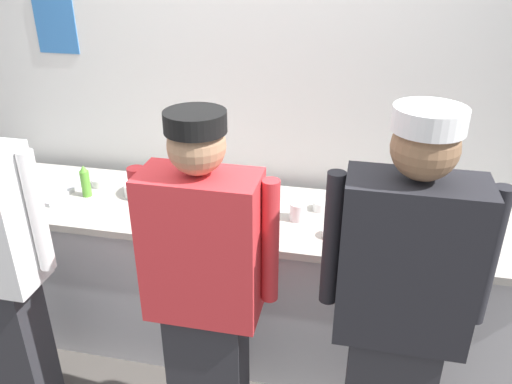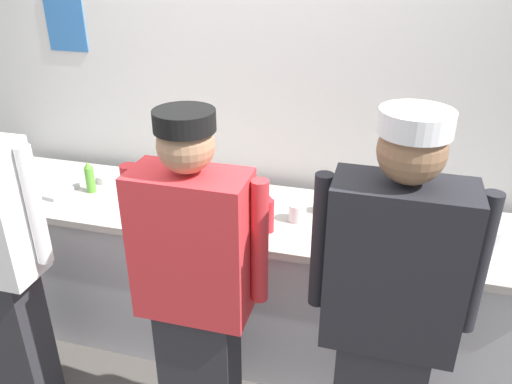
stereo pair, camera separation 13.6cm
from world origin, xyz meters
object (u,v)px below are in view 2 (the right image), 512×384
object	(u,v)px
squeeze_bottle_secondary	(90,178)
sheet_tray	(46,182)
chef_far_right	(388,316)
plate_stack_front	(147,185)
mixing_bowl_steel	(470,229)
chef_center	(195,290)
ramekin_orange_sauce	(106,178)
squeeze_bottle_primary	(268,214)
plate_stack_rear	(211,205)
ramekin_yellow_sauce	(321,207)
ramekin_red_sauce	(392,215)
ramekin_green_sauce	(328,235)
deli_cup	(297,212)

from	to	relation	value
squeeze_bottle_secondary	sheet_tray	bearing A→B (deg)	175.83
chef_far_right	plate_stack_front	distance (m)	1.61
chef_far_right	mixing_bowl_steel	size ratio (longest dim) A/B	5.46
chef_center	chef_far_right	distance (m)	0.79
mixing_bowl_steel	sheet_tray	distance (m)	2.37
ramekin_orange_sauce	sheet_tray	bearing A→B (deg)	-161.09
chef_center	mixing_bowl_steel	world-z (taller)	chef_center
plate_stack_front	mixing_bowl_steel	xyz separation A→B (m)	(1.74, -0.08, 0.02)
plate_stack_front	chef_center	bearing A→B (deg)	-52.76
plate_stack_front	squeeze_bottle_primary	world-z (taller)	squeeze_bottle_primary
chef_far_right	plate_stack_rear	size ratio (longest dim) A/B	7.78
ramekin_yellow_sauce	ramekin_red_sauce	xyz separation A→B (m)	(0.37, 0.03, -0.01)
plate_stack_rear	sheet_tray	size ratio (longest dim) A/B	0.51
plate_stack_rear	squeeze_bottle_secondary	size ratio (longest dim) A/B	1.21
chef_far_right	plate_stack_rear	distance (m)	1.17
chef_center	squeeze_bottle_secondary	distance (m)	1.16
squeeze_bottle_primary	ramekin_green_sauce	bearing A→B (deg)	0.94
plate_stack_rear	ramekin_red_sauce	bearing A→B (deg)	10.13
ramekin_yellow_sauce	ramekin_green_sauce	size ratio (longest dim) A/B	0.97
chef_far_right	ramekin_green_sauce	world-z (taller)	chef_far_right
ramekin_red_sauce	deli_cup	bearing A→B (deg)	-162.04
squeeze_bottle_primary	ramekin_green_sauce	distance (m)	0.31
plate_stack_rear	squeeze_bottle_primary	size ratio (longest dim) A/B	1.09
squeeze_bottle_primary	ramekin_red_sauce	distance (m)	0.67
ramekin_green_sauce	ramekin_red_sauce	distance (m)	0.41
squeeze_bottle_secondary	ramekin_orange_sauce	size ratio (longest dim) A/B	1.73
mixing_bowl_steel	squeeze_bottle_primary	distance (m)	0.98
plate_stack_rear	squeeze_bottle_primary	distance (m)	0.38
plate_stack_front	mixing_bowl_steel	bearing A→B (deg)	-2.55
chef_far_right	deli_cup	size ratio (longest dim) A/B	18.46
sheet_tray	ramekin_green_sauce	xyz separation A→B (m)	(1.71, -0.18, 0.01)
plate_stack_front	ramekin_green_sauce	xyz separation A→B (m)	(1.08, -0.25, -0.01)
ramekin_orange_sauce	deli_cup	xyz separation A→B (m)	(1.19, -0.15, 0.02)
plate_stack_rear	sheet_tray	bearing A→B (deg)	177.11
squeeze_bottle_secondary	deli_cup	bearing A→B (deg)	-0.76
sheet_tray	ramekin_yellow_sauce	distance (m)	1.64
ramekin_orange_sauce	ramekin_green_sauce	world-z (taller)	ramekin_orange_sauce
ramekin_orange_sauce	ramekin_green_sauce	xyz separation A→B (m)	(1.38, -0.29, -0.00)
plate_stack_front	ramekin_green_sauce	size ratio (longest dim) A/B	2.52
chef_far_right	deli_cup	xyz separation A→B (m)	(-0.49, 0.70, 0.01)
plate_stack_rear	ramekin_yellow_sauce	xyz separation A→B (m)	(0.57, 0.14, -0.00)
mixing_bowl_steel	sheet_tray	world-z (taller)	mixing_bowl_steel
squeeze_bottle_primary	ramekin_orange_sauce	world-z (taller)	squeeze_bottle_primary
sheet_tray	mixing_bowl_steel	bearing A→B (deg)	-0.16
sheet_tray	ramekin_orange_sauce	xyz separation A→B (m)	(0.34, 0.11, 0.01)
sheet_tray	ramekin_orange_sauce	world-z (taller)	ramekin_orange_sauce
ramekin_yellow_sauce	ramekin_orange_sauce	distance (m)	1.30
ramekin_yellow_sauce	ramekin_orange_sauce	size ratio (longest dim) A/B	0.81
chef_far_right	mixing_bowl_steel	world-z (taller)	chef_far_right
chef_center	plate_stack_front	bearing A→B (deg)	127.24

